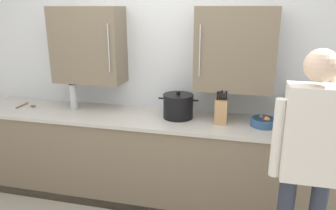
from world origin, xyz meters
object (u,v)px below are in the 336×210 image
Objects in this scene: wooden_spoon at (28,106)px; fruit_bowl at (264,121)px; knife_block at (221,111)px; stock_pot at (178,106)px; thermos_flask at (73,95)px; microwave_oven at (317,113)px; person_figure at (309,156)px.

fruit_bowl is at bearing -0.32° from wooden_spoon.
stock_pot is at bearing 174.30° from knife_block.
knife_block is 2.07m from wooden_spoon.
fruit_bowl is (0.80, -0.04, -0.07)m from stock_pot.
thermos_flask is 1.92m from fruit_bowl.
knife_block reaches higher than wooden_spoon.
fruit_bowl is at bearing -176.61° from microwave_oven.
microwave_oven is 0.42× the size of person_figure.
person_figure is (0.24, -0.82, 0.07)m from fruit_bowl.
fruit_bowl is (0.38, -0.00, -0.07)m from knife_block.
knife_block is (-0.82, -0.03, -0.03)m from microwave_oven.
knife_block reaches higher than stock_pot.
microwave_oven is 3.07× the size of fruit_bowl.
wooden_spoon is (-1.65, -0.03, -0.11)m from stock_pot.
wooden_spoon is 0.88× the size of fruit_bowl.
stock_pot is 1.24× the size of knife_block.
thermos_flask is at bearing 178.49° from fruit_bowl.
thermos_flask is at bearing 178.14° from knife_block.
thermos_flask reaches higher than wooden_spoon.
knife_block is at bearing -178.22° from microwave_oven.
wooden_spoon is 2.82m from person_figure.
thermos_flask is at bearing 179.57° from stock_pot.
person_figure reaches higher than wooden_spoon.
microwave_oven is 2.35m from thermos_flask.
microwave_oven reaches higher than fruit_bowl.
stock_pot reaches higher than wooden_spoon.
microwave_oven reaches higher than wooden_spoon.
microwave_oven is at bearing -0.59° from thermos_flask.
microwave_oven is 2.42× the size of thermos_flask.
thermos_flask is 0.56m from wooden_spoon.
stock_pot is at bearing 176.98° from fruit_bowl.
wooden_spoon is at bearing 179.64° from knife_block.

